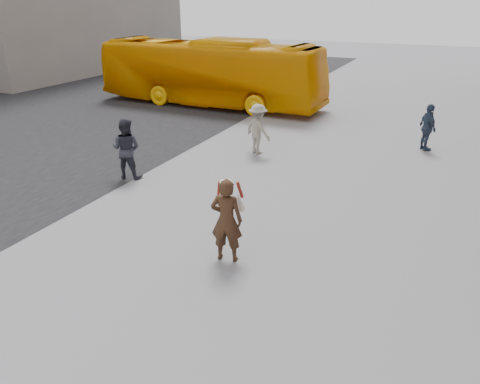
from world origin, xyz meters
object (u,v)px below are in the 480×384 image
at_px(woman, 227,219).
at_px(pedestrian_c, 428,127).
at_px(bus, 210,72).
at_px(pedestrian_a, 126,149).
at_px(pedestrian_b, 258,129).

bearing_deg(woman, pedestrian_c, -119.82).
height_order(woman, bus, bus).
bearing_deg(pedestrian_c, pedestrian_a, 97.56).
xyz_separation_m(woman, bus, (-7.31, 12.94, 0.67)).
relative_size(woman, bus, 0.16).
distance_m(pedestrian_a, pedestrian_b, 4.61).
distance_m(bus, pedestrian_a, 10.29).
bearing_deg(woman, bus, -72.58).
bearing_deg(pedestrian_a, bus, -86.69).
bearing_deg(pedestrian_a, pedestrian_c, -150.97).
xyz_separation_m(pedestrian_b, pedestrian_c, (5.24, 2.78, -0.03)).
bearing_deg(pedestrian_b, woman, 134.93).
height_order(bus, pedestrian_c, bus).
xyz_separation_m(woman, pedestrian_b, (-2.17, 6.80, -0.06)).
relative_size(bus, pedestrian_c, 6.94).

